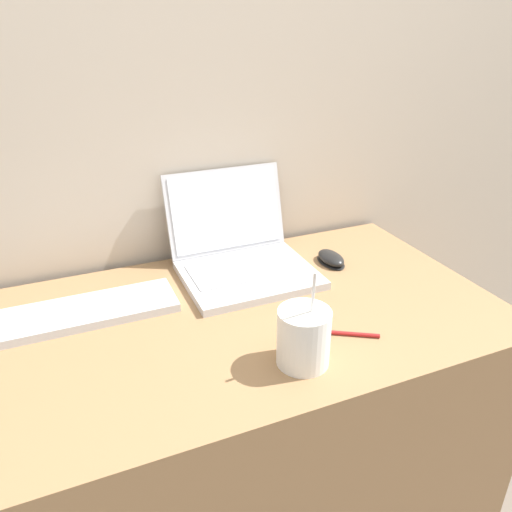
# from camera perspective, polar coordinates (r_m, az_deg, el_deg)

# --- Properties ---
(wall_back) EXTENTS (7.00, 0.04, 2.50)m
(wall_back) POSITION_cam_1_polar(r_m,az_deg,el_deg) (1.33, -8.33, 22.57)
(wall_back) COLOR beige
(wall_back) RESTS_ON ground_plane
(desk) EXTENTS (1.18, 0.67, 0.71)m
(desk) POSITION_cam_1_polar(r_m,az_deg,el_deg) (1.37, -1.31, -19.12)
(desk) COLOR #936D47
(desk) RESTS_ON ground_plane
(laptop) EXTENTS (0.33, 0.33, 0.24)m
(laptop) POSITION_cam_1_polar(r_m,az_deg,el_deg) (1.31, -1.78, 0.42)
(laptop) COLOR silver
(laptop) RESTS_ON desk
(drink_cup) EXTENTS (0.10, 0.10, 0.21)m
(drink_cup) POSITION_cam_1_polar(r_m,az_deg,el_deg) (0.97, 5.46, -9.14)
(drink_cup) COLOR white
(drink_cup) RESTS_ON desk
(computer_mouse) EXTENTS (0.06, 0.10, 0.03)m
(computer_mouse) POSITION_cam_1_polar(r_m,az_deg,el_deg) (1.37, 8.56, -0.30)
(computer_mouse) COLOR black
(computer_mouse) RESTS_ON desk
(external_keyboard) EXTENTS (0.42, 0.14, 0.02)m
(external_keyboard) POSITION_cam_1_polar(r_m,az_deg,el_deg) (1.19, -19.24, -6.10)
(external_keyboard) COLOR silver
(external_keyboard) RESTS_ON desk
(pen) EXTENTS (0.12, 0.08, 0.01)m
(pen) POSITION_cam_1_polar(r_m,az_deg,el_deg) (1.08, 10.31, -8.71)
(pen) COLOR #A51E1E
(pen) RESTS_ON desk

